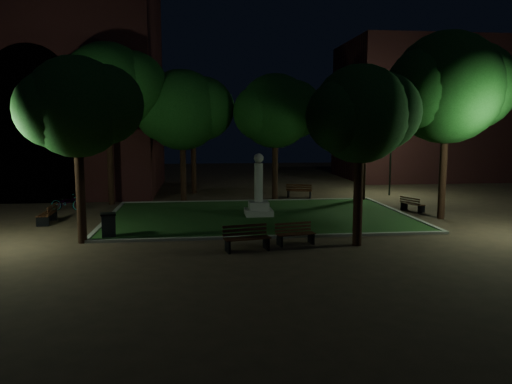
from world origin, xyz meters
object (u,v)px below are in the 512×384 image
monument (259,198)px  bicycle (67,202)px  bench_left_side (48,215)px  bench_near_right (295,234)px  bench_near_left (247,239)px  bench_right_side (412,205)px  bench_far_side (299,191)px  trash_bin (108,226)px

monument → bicycle: 10.77m
bench_left_side → bench_near_right: bearing=62.1°
bench_near_left → bicycle: (-9.05, 10.04, 0.04)m
bench_right_side → bicycle: (-18.92, 2.33, 0.11)m
bench_near_left → bench_near_right: (2.00, 0.77, -0.05)m
bench_left_side → bicycle: (-0.07, 3.72, 0.05)m
bench_far_side → bench_left_side: bearing=47.0°
trash_bin → bicycle: trash_bin is taller
bench_left_side → monument: bearing=92.9°
bench_near_right → bench_left_side: 12.30m
monument → bench_near_left: monument is taller
bicycle → trash_bin: bearing=-143.3°
bench_right_side → bench_far_side: (-5.13, 5.87, 0.06)m
monument → bench_near_left: (-1.29, -7.04, -0.51)m
bench_near_right → bench_right_side: size_ratio=1.07×
bench_left_side → bench_right_side: 18.90m
monument → bench_right_side: (8.58, 0.67, -0.58)m
bench_left_side → bicycle: bearing=179.9°
bench_near_left → bicycle: size_ratio=0.99×
bench_right_side → trash_bin: trash_bin is taller
bench_far_side → trash_bin: trash_bin is taller
bench_left_side → bench_far_side: bearing=116.8°
bench_near_right → bench_left_side: (-10.98, 5.54, 0.03)m
trash_bin → bench_left_side: bearing=133.8°
bench_near_left → bench_left_side: size_ratio=1.08×
bench_right_side → monument: bearing=72.3°
bench_far_side → trash_bin: 14.95m
bench_near_left → bench_right_side: bearing=25.6°
bicycle → bench_near_right: bearing=-119.0°
bench_near_left → bench_left_side: 10.98m
bench_near_left → bench_near_right: 2.14m
bench_near_right → bench_right_side: bench_near_right is taller
bench_far_side → bench_near_right: bearing=97.0°
bench_near_right → trash_bin: size_ratio=1.54×
bench_left_side → trash_bin: size_ratio=1.60×
bicycle → monument: bearing=-95.1°
bench_right_side → bicycle: 19.06m
bench_near_left → bench_far_side: 14.39m
monument → trash_bin: 8.08m
monument → bench_left_side: (-10.27, -0.73, -0.52)m
monument → bench_far_side: size_ratio=1.83×
bench_far_side → bench_right_side: bearing=150.3°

